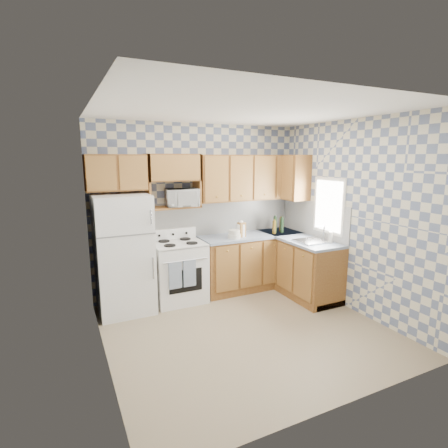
{
  "coord_description": "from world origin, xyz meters",
  "views": [
    {
      "loc": [
        -2.04,
        -3.63,
        2.17
      ],
      "look_at": [
        0.05,
        0.75,
        1.25
      ],
      "focal_mm": 28.0,
      "sensor_mm": 36.0,
      "label": 1
    }
  ],
  "objects": [
    {
      "name": "cooktop",
      "position": [
        -0.47,
        1.28,
        0.91
      ],
      "size": [
        0.76,
        0.65,
        0.02
      ],
      "primitive_type": "cube",
      "color": "silver",
      "rests_on": "stove_body"
    },
    {
      "name": "food_containers",
      "position": [
        0.43,
        1.16,
        0.99
      ],
      "size": [
        0.2,
        0.2,
        0.13
      ],
      "primitive_type": null,
      "color": "beige",
      "rests_on": "countertop_back"
    },
    {
      "name": "bottle_1",
      "position": [
        1.35,
        1.19,
        1.05
      ],
      "size": [
        0.06,
        0.06,
        0.25
      ],
      "primitive_type": "cylinder",
      "color": "black",
      "rests_on": "countertop_back"
    },
    {
      "name": "bottle_2",
      "position": [
        1.4,
        1.29,
        1.04
      ],
      "size": [
        0.06,
        0.06,
        0.24
      ],
      "primitive_type": "cylinder",
      "color": "#503A10",
      "rests_on": "countertop_back"
    },
    {
      "name": "backsplash_back",
      "position": [
        0.4,
        1.59,
        1.2
      ],
      "size": [
        2.6,
        0.02,
        0.56
      ],
      "primitive_type": "cube",
      "color": "white",
      "rests_on": "back_wall"
    },
    {
      "name": "knife_block",
      "position": [
        0.58,
        1.21,
        1.04
      ],
      "size": [
        0.12,
        0.12,
        0.23
      ],
      "primitive_type": "cube",
      "rotation": [
        0.0,
        0.0,
        0.13
      ],
      "color": "brown",
      "rests_on": "countertop_back"
    },
    {
      "name": "countertop_right",
      "position": [
        1.4,
        0.8,
        0.9
      ],
      "size": [
        0.63,
        1.6,
        0.04
      ],
      "primitive_type": "cube",
      "color": "gray",
      "rests_on": "base_cabinets_right"
    },
    {
      "name": "upper_cabinets_right",
      "position": [
        1.53,
        1.25,
        1.85
      ],
      "size": [
        0.33,
        0.7,
        0.74
      ],
      "primitive_type": "cube",
      "color": "brown",
      "rests_on": "right_wall"
    },
    {
      "name": "dish_towel_left",
      "position": [
        -0.63,
        0.93,
        0.53
      ],
      "size": [
        0.19,
        0.02,
        0.39
      ],
      "primitive_type": "cube",
      "color": "navy",
      "rests_on": "stove_body"
    },
    {
      "name": "stove_body",
      "position": [
        -0.47,
        1.28,
        0.45
      ],
      "size": [
        0.76,
        0.65,
        0.9
      ],
      "primitive_type": "cube",
      "color": "white",
      "rests_on": "floor"
    },
    {
      "name": "sink",
      "position": [
        1.4,
        0.45,
        0.93
      ],
      "size": [
        0.48,
        0.4,
        0.03
      ],
      "primitive_type": "cube",
      "color": "#B7B7BC",
      "rests_on": "countertop_right"
    },
    {
      "name": "base_cabinets_right",
      "position": [
        1.4,
        0.8,
        0.44
      ],
      "size": [
        0.6,
        1.6,
        0.88
      ],
      "primitive_type": "cube",
      "color": "brown",
      "rests_on": "floor"
    },
    {
      "name": "upper_cabinets_back",
      "position": [
        0.82,
        1.44,
        1.85
      ],
      "size": [
        1.75,
        0.33,
        0.74
      ],
      "primitive_type": "cube",
      "color": "brown",
      "rests_on": "back_wall"
    },
    {
      "name": "floor",
      "position": [
        0.0,
        0.0,
        0.0
      ],
      "size": [
        3.4,
        3.4,
        0.0
      ],
      "primitive_type": "plane",
      "color": "#8A785A",
      "rests_on": "ground"
    },
    {
      "name": "back_wall",
      "position": [
        0.0,
        1.6,
        1.35
      ],
      "size": [
        3.4,
        0.02,
        2.7
      ],
      "primitive_type": "cube",
      "color": "slate",
      "rests_on": "ground"
    },
    {
      "name": "upper_cabinets_fridge",
      "position": [
        -1.29,
        1.44,
        1.97
      ],
      "size": [
        0.82,
        0.33,
        0.5
      ],
      "primitive_type": "cube",
      "color": "brown",
      "rests_on": "back_wall"
    },
    {
      "name": "right_wall",
      "position": [
        1.7,
        0.0,
        1.35
      ],
      "size": [
        0.02,
        3.2,
        2.7
      ],
      "primitive_type": "cube",
      "color": "slate",
      "rests_on": "ground"
    },
    {
      "name": "microwave_shelf",
      "position": [
        -0.47,
        1.44,
        1.44
      ],
      "size": [
        0.8,
        0.33,
        0.03
      ],
      "primitive_type": "cube",
      "color": "brown",
      "rests_on": "back_wall"
    },
    {
      "name": "window",
      "position": [
        1.69,
        0.45,
        1.45
      ],
      "size": [
        0.02,
        0.66,
        0.86
      ],
      "primitive_type": "cube",
      "color": "white",
      "rests_on": "right_wall"
    },
    {
      "name": "soap_bottle",
      "position": [
        1.58,
        0.26,
        1.01
      ],
      "size": [
        0.06,
        0.06,
        0.17
      ],
      "primitive_type": "cylinder",
      "color": "beige",
      "rests_on": "countertop_right"
    },
    {
      "name": "microwave",
      "position": [
        -0.36,
        1.38,
        1.58
      ],
      "size": [
        0.51,
        0.37,
        0.26
      ],
      "primitive_type": "imported",
      "rotation": [
        0.0,
        0.0,
        -0.1
      ],
      "color": "white",
      "rests_on": "microwave_shelf"
    },
    {
      "name": "refrigerator",
      "position": [
        -1.27,
        1.25,
        0.84
      ],
      "size": [
        0.75,
        0.7,
        1.68
      ],
      "primitive_type": "cube",
      "color": "white",
      "rests_on": "floor"
    },
    {
      "name": "countertop_back",
      "position": [
        0.82,
        1.3,
        0.9
      ],
      "size": [
        1.77,
        0.63,
        0.04
      ],
      "primitive_type": "cube",
      "color": "gray",
      "rests_on": "base_cabinets_back"
    },
    {
      "name": "backguard",
      "position": [
        -0.47,
        1.55,
        1.0
      ],
      "size": [
        0.76,
        0.08,
        0.17
      ],
      "primitive_type": "cube",
      "color": "white",
      "rests_on": "cooktop"
    },
    {
      "name": "bottle_0",
      "position": [
        1.25,
        1.25,
        1.06
      ],
      "size": [
        0.06,
        0.06,
        0.27
      ],
      "primitive_type": "cylinder",
      "color": "black",
      "rests_on": "countertop_back"
    },
    {
      "name": "base_cabinets_back",
      "position": [
        0.82,
        1.3,
        0.44
      ],
      "size": [
        1.75,
        0.6,
        0.88
      ],
      "primitive_type": "cube",
      "color": "brown",
      "rests_on": "floor"
    },
    {
      "name": "electric_kettle",
      "position": [
        0.59,
        1.24,
        1.02
      ],
      "size": [
        0.16,
        0.16,
        0.21
      ],
      "primitive_type": "cylinder",
      "color": "white",
      "rests_on": "countertop_back"
    },
    {
      "name": "bottle_3",
      "position": [
        1.18,
        1.17,
        1.03
      ],
      "size": [
        0.06,
        0.06,
        0.22
      ],
      "primitive_type": "cylinder",
      "color": "#503A10",
      "rests_on": "countertop_back"
    },
    {
      "name": "backsplash_right",
      "position": [
        1.69,
        0.8,
        1.2
      ],
      "size": [
        0.02,
        1.6,
        0.56
      ],
      "primitive_type": "cube",
      "color": "white",
      "rests_on": "right_wall"
    },
    {
      "name": "dish_towel_right",
      "position": [
        -0.41,
        0.93,
        0.53
      ],
      "size": [
        0.19,
        0.02,
        0.39
      ],
      "primitive_type": "cube",
      "color": "navy",
      "rests_on": "stove_body"
    }
  ]
}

